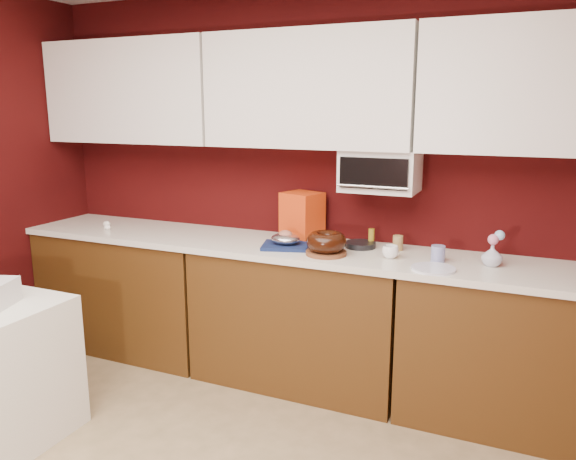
{
  "coord_description": "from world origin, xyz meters",
  "views": [
    {
      "loc": [
        1.3,
        -1.19,
        1.75
      ],
      "look_at": [
        -0.04,
        1.84,
        1.02
      ],
      "focal_mm": 35.0,
      "sensor_mm": 36.0,
      "label": 1
    }
  ],
  "objects_px": {
    "toaster_oven": "(380,171)",
    "bundt_cake": "(326,242)",
    "coffee_mug": "(390,251)",
    "pandoro_box": "(302,216)",
    "foil_ham_nest": "(286,239)",
    "flower_vase": "(492,254)",
    "blue_jar": "(438,254)"
  },
  "relations": [
    {
      "from": "toaster_oven",
      "to": "bundt_cake",
      "type": "height_order",
      "value": "toaster_oven"
    },
    {
      "from": "coffee_mug",
      "to": "pandoro_box",
      "type": "bearing_deg",
      "value": 160.02
    },
    {
      "from": "toaster_oven",
      "to": "foil_ham_nest",
      "type": "distance_m",
      "value": 0.71
    },
    {
      "from": "bundt_cake",
      "to": "foil_ham_nest",
      "type": "bearing_deg",
      "value": 167.32
    },
    {
      "from": "bundt_cake",
      "to": "coffee_mug",
      "type": "xyz_separation_m",
      "value": [
        0.36,
        0.08,
        -0.04
      ]
    },
    {
      "from": "foil_ham_nest",
      "to": "flower_vase",
      "type": "bearing_deg",
      "value": 3.66
    },
    {
      "from": "toaster_oven",
      "to": "pandoro_box",
      "type": "relative_size",
      "value": 1.45
    },
    {
      "from": "pandoro_box",
      "to": "flower_vase",
      "type": "distance_m",
      "value": 1.2
    },
    {
      "from": "toaster_oven",
      "to": "bundt_cake",
      "type": "xyz_separation_m",
      "value": [
        -0.23,
        -0.29,
        -0.39
      ]
    },
    {
      "from": "pandoro_box",
      "to": "coffee_mug",
      "type": "bearing_deg",
      "value": -2.1
    },
    {
      "from": "foil_ham_nest",
      "to": "flower_vase",
      "type": "height_order",
      "value": "flower_vase"
    },
    {
      "from": "foil_ham_nest",
      "to": "coffee_mug",
      "type": "xyz_separation_m",
      "value": [
        0.65,
        0.01,
        -0.01
      ]
    },
    {
      "from": "bundt_cake",
      "to": "flower_vase",
      "type": "relative_size",
      "value": 1.77
    },
    {
      "from": "bundt_cake",
      "to": "coffee_mug",
      "type": "relative_size",
      "value": 2.63
    },
    {
      "from": "bundt_cake",
      "to": "flower_vase",
      "type": "bearing_deg",
      "value": 8.9
    },
    {
      "from": "coffee_mug",
      "to": "bundt_cake",
      "type": "bearing_deg",
      "value": -168.16
    },
    {
      "from": "pandoro_box",
      "to": "foil_ham_nest",
      "type": "bearing_deg",
      "value": -74.37
    },
    {
      "from": "pandoro_box",
      "to": "flower_vase",
      "type": "bearing_deg",
      "value": 9.83
    },
    {
      "from": "foil_ham_nest",
      "to": "pandoro_box",
      "type": "bearing_deg",
      "value": 87.75
    },
    {
      "from": "foil_ham_nest",
      "to": "blue_jar",
      "type": "xyz_separation_m",
      "value": [
        0.91,
        0.04,
        -0.01
      ]
    },
    {
      "from": "foil_ham_nest",
      "to": "blue_jar",
      "type": "bearing_deg",
      "value": 2.66
    },
    {
      "from": "coffee_mug",
      "to": "flower_vase",
      "type": "height_order",
      "value": "flower_vase"
    },
    {
      "from": "blue_jar",
      "to": "pandoro_box",
      "type": "bearing_deg",
      "value": 167.43
    },
    {
      "from": "toaster_oven",
      "to": "bundt_cake",
      "type": "relative_size",
      "value": 1.91
    },
    {
      "from": "bundt_cake",
      "to": "blue_jar",
      "type": "distance_m",
      "value": 0.63
    },
    {
      "from": "bundt_cake",
      "to": "blue_jar",
      "type": "xyz_separation_m",
      "value": [
        0.62,
        0.11,
        -0.03
      ]
    },
    {
      "from": "foil_ham_nest",
      "to": "coffee_mug",
      "type": "height_order",
      "value": "same"
    },
    {
      "from": "bundt_cake",
      "to": "foil_ham_nest",
      "type": "xyz_separation_m",
      "value": [
        -0.29,
        0.07,
        -0.03
      ]
    },
    {
      "from": "bundt_cake",
      "to": "pandoro_box",
      "type": "distance_m",
      "value": 0.42
    },
    {
      "from": "bundt_cake",
      "to": "pandoro_box",
      "type": "bearing_deg",
      "value": 132.23
    },
    {
      "from": "flower_vase",
      "to": "toaster_oven",
      "type": "bearing_deg",
      "value": 167.22
    },
    {
      "from": "coffee_mug",
      "to": "blue_jar",
      "type": "height_order",
      "value": "blue_jar"
    }
  ]
}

